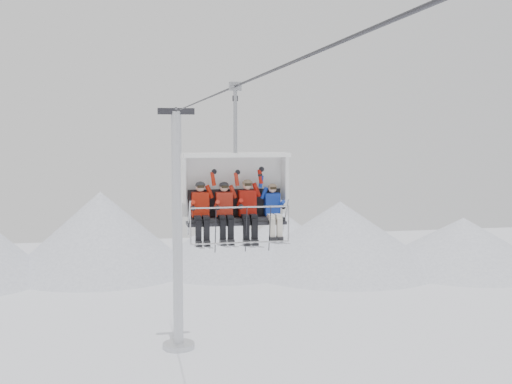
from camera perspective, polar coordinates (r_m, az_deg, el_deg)
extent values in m
cone|color=white|center=(58.08, -13.61, -3.40)|extent=(16.00, 16.00, 7.00)
cone|color=white|center=(57.87, -2.65, -4.29)|extent=(14.00, 14.00, 5.00)
cone|color=white|center=(58.24, 7.45, -3.77)|extent=(18.00, 18.00, 6.00)
cone|color=white|center=(61.04, 17.91, -4.28)|extent=(16.00, 16.00, 4.50)
cone|color=white|center=(61.98, 2.43, -3.88)|extent=(12.00, 12.00, 4.50)
cylinder|color=#B9BBC1|center=(35.91, -7.00, -3.53)|extent=(0.56, 0.56, 13.30)
cylinder|color=#B9BBC1|center=(37.46, -6.89, -13.40)|extent=(1.80, 1.80, 0.30)
cube|color=#2A2A2E|center=(35.51, -7.13, 7.13)|extent=(2.00, 0.35, 0.35)
cylinder|color=#2A2A2E|center=(13.71, 0.00, 10.14)|extent=(0.06, 50.00, 0.06)
cube|color=black|center=(16.30, -1.77, -2.44)|extent=(2.40, 0.55, 0.10)
cube|color=black|center=(16.50, -1.93, -0.94)|extent=(2.40, 0.10, 0.70)
cube|color=#2A2A2E|center=(16.31, -1.77, -2.75)|extent=(2.51, 0.60, 0.08)
cube|color=white|center=(16.68, -2.06, 0.63)|extent=(2.67, 0.10, 1.59)
cube|color=white|center=(16.24, -1.83, 3.32)|extent=(2.67, 0.90, 0.10)
cylinder|color=#B6B6BB|center=(15.71, -1.44, -1.37)|extent=(2.45, 0.04, 0.04)
cylinder|color=#B6B6BB|center=(15.77, -1.38, -4.54)|extent=(2.45, 0.04, 0.04)
cylinder|color=#96989E|center=(16.25, -1.86, 6.35)|extent=(0.10, 0.10, 1.72)
cube|color=#96989E|center=(16.29, -1.86, 9.37)|extent=(0.30, 0.18, 0.22)
cube|color=red|center=(16.16, -4.98, -1.12)|extent=(0.42, 0.28, 0.62)
sphere|color=tan|center=(16.08, -4.97, 0.44)|extent=(0.23, 0.23, 0.23)
cube|color=black|center=(15.80, -5.14, -3.44)|extent=(0.14, 0.15, 0.50)
cube|color=black|center=(15.82, -4.42, -3.43)|extent=(0.14, 0.15, 0.50)
cube|color=silver|center=(15.76, -5.09, -4.91)|extent=(0.10, 1.69, 0.26)
cube|color=silver|center=(15.79, -4.36, -4.89)|extent=(0.10, 1.69, 0.26)
cube|color=red|center=(16.24, -2.86, -1.09)|extent=(0.42, 0.28, 0.61)
sphere|color=tan|center=(16.16, -2.85, 0.43)|extent=(0.23, 0.23, 0.23)
cube|color=black|center=(15.87, -2.97, -3.37)|extent=(0.14, 0.15, 0.50)
cube|color=black|center=(15.90, -2.26, -3.35)|extent=(0.14, 0.15, 0.50)
cube|color=silver|center=(15.84, -2.91, -4.81)|extent=(0.09, 1.69, 0.26)
cube|color=silver|center=(15.87, -2.20, -4.79)|extent=(0.09, 1.69, 0.26)
cube|color=#A7150B|center=(16.34, -0.80, -0.98)|extent=(0.44, 0.29, 0.65)
sphere|color=tan|center=(16.26, -0.77, 0.62)|extent=(0.24, 0.24, 0.24)
cube|color=black|center=(15.97, -0.87, -3.36)|extent=(0.15, 0.15, 0.52)
cube|color=black|center=(16.01, -0.13, -3.34)|extent=(0.15, 0.15, 0.52)
cube|color=silver|center=(15.94, -0.80, -4.85)|extent=(0.10, 1.69, 0.26)
cube|color=silver|center=(15.98, -0.06, -4.82)|extent=(0.10, 1.69, 0.26)
cube|color=#1434A8|center=(16.48, 1.43, -1.08)|extent=(0.39, 0.26, 0.57)
sphere|color=tan|center=(16.40, 1.47, 0.31)|extent=(0.21, 0.21, 0.21)
cube|color=silver|center=(16.10, 1.46, -3.18)|extent=(0.13, 0.15, 0.46)
cube|color=silver|center=(16.14, 2.10, -3.16)|extent=(0.13, 0.15, 0.46)
cube|color=silver|center=(16.06, 1.54, -4.54)|extent=(0.09, 1.69, 0.26)
cube|color=silver|center=(16.11, 2.18, -4.51)|extent=(0.09, 1.69, 0.26)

